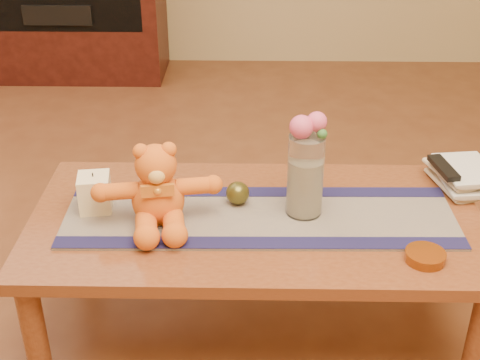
{
  "coord_description": "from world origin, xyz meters",
  "views": [
    {
      "loc": [
        -0.02,
        -1.72,
        1.55
      ],
      "look_at": [
        -0.05,
        0.0,
        0.58
      ],
      "focal_mm": 49.43,
      "sensor_mm": 36.0,
      "label": 1
    }
  ],
  "objects_px": {
    "bronze_ball": "(238,193)",
    "tv_remote": "(444,168)",
    "book_bottom": "(439,186)",
    "glass_vase": "(305,175)",
    "pillar_candle": "(95,193)",
    "amber_dish": "(425,256)",
    "teddy_bear": "(157,184)"
  },
  "relations": [
    {
      "from": "tv_remote",
      "to": "amber_dish",
      "type": "distance_m",
      "value": 0.42
    },
    {
      "from": "glass_vase",
      "to": "amber_dish",
      "type": "distance_m",
      "value": 0.42
    },
    {
      "from": "pillar_candle",
      "to": "bronze_ball",
      "type": "height_order",
      "value": "pillar_candle"
    },
    {
      "from": "bronze_ball",
      "to": "book_bottom",
      "type": "distance_m",
      "value": 0.68
    },
    {
      "from": "tv_remote",
      "to": "bronze_ball",
      "type": "bearing_deg",
      "value": 178.88
    },
    {
      "from": "pillar_candle",
      "to": "book_bottom",
      "type": "bearing_deg",
      "value": 8.13
    },
    {
      "from": "teddy_bear",
      "to": "pillar_candle",
      "type": "xyz_separation_m",
      "value": [
        -0.2,
        0.06,
        -0.06
      ]
    },
    {
      "from": "glass_vase",
      "to": "amber_dish",
      "type": "relative_size",
      "value": 2.3
    },
    {
      "from": "glass_vase",
      "to": "bronze_ball",
      "type": "height_order",
      "value": "glass_vase"
    },
    {
      "from": "pillar_candle",
      "to": "tv_remote",
      "type": "relative_size",
      "value": 0.72
    },
    {
      "from": "bronze_ball",
      "to": "book_bottom",
      "type": "relative_size",
      "value": 0.33
    },
    {
      "from": "teddy_bear",
      "to": "tv_remote",
      "type": "distance_m",
      "value": 0.93
    },
    {
      "from": "book_bottom",
      "to": "glass_vase",
      "type": "bearing_deg",
      "value": -173.41
    },
    {
      "from": "book_bottom",
      "to": "bronze_ball",
      "type": "bearing_deg",
      "value": 176.73
    },
    {
      "from": "teddy_bear",
      "to": "book_bottom",
      "type": "height_order",
      "value": "teddy_bear"
    },
    {
      "from": "pillar_candle",
      "to": "book_bottom",
      "type": "xyz_separation_m",
      "value": [
        1.11,
        0.16,
        -0.06
      ]
    },
    {
      "from": "amber_dish",
      "to": "teddy_bear",
      "type": "bearing_deg",
      "value": 166.32
    },
    {
      "from": "teddy_bear",
      "to": "bronze_ball",
      "type": "xyz_separation_m",
      "value": [
        0.24,
        0.1,
        -0.08
      ]
    },
    {
      "from": "glass_vase",
      "to": "bronze_ball",
      "type": "distance_m",
      "value": 0.23
    },
    {
      "from": "teddy_bear",
      "to": "glass_vase",
      "type": "relative_size",
      "value": 1.39
    },
    {
      "from": "pillar_candle",
      "to": "tv_remote",
      "type": "height_order",
      "value": "pillar_candle"
    },
    {
      "from": "glass_vase",
      "to": "book_bottom",
      "type": "relative_size",
      "value": 1.17
    },
    {
      "from": "tv_remote",
      "to": "amber_dish",
      "type": "height_order",
      "value": "tv_remote"
    },
    {
      "from": "glass_vase",
      "to": "book_bottom",
      "type": "height_order",
      "value": "glass_vase"
    },
    {
      "from": "bronze_ball",
      "to": "tv_remote",
      "type": "bearing_deg",
      "value": 9.2
    },
    {
      "from": "bronze_ball",
      "to": "amber_dish",
      "type": "distance_m",
      "value": 0.6
    },
    {
      "from": "glass_vase",
      "to": "bronze_ball",
      "type": "bearing_deg",
      "value": 166.68
    },
    {
      "from": "bronze_ball",
      "to": "tv_remote",
      "type": "height_order",
      "value": "tv_remote"
    },
    {
      "from": "glass_vase",
      "to": "pillar_candle",
      "type": "bearing_deg",
      "value": 179.26
    },
    {
      "from": "bronze_ball",
      "to": "book_bottom",
      "type": "height_order",
      "value": "bronze_ball"
    },
    {
      "from": "glass_vase",
      "to": "tv_remote",
      "type": "height_order",
      "value": "glass_vase"
    },
    {
      "from": "book_bottom",
      "to": "pillar_candle",
      "type": "bearing_deg",
      "value": 174.81
    }
  ]
}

